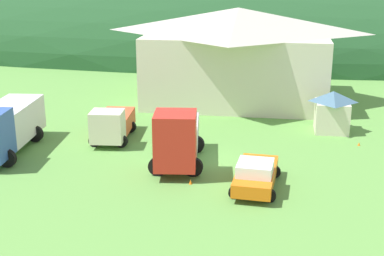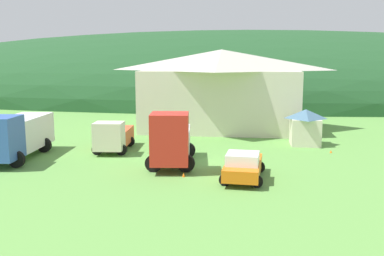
% 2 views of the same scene
% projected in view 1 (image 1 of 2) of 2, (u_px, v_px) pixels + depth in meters
% --- Properties ---
extents(ground_plane, '(200.00, 200.00, 0.00)m').
position_uv_depth(ground_plane, '(203.00, 161.00, 32.81)').
color(ground_plane, '#5B9342').
extents(forested_hill_backdrop, '(163.39, 60.00, 24.47)m').
position_uv_depth(forested_hill_backdrop, '(251.00, 38.00, 84.83)').
color(forested_hill_backdrop, '#1E4723').
rests_on(forested_hill_backdrop, ground).
extents(depot_building, '(16.10, 12.47, 7.92)m').
position_uv_depth(depot_building, '(237.00, 53.00, 46.37)').
color(depot_building, beige).
rests_on(depot_building, ground).
extents(play_shed_cream, '(2.50, 2.60, 2.94)m').
position_uv_depth(play_shed_cream, '(332.00, 111.00, 38.09)').
color(play_shed_cream, beige).
rests_on(play_shed_cream, ground).
extents(box_truck_blue, '(3.68, 8.03, 3.34)m').
position_uv_depth(box_truck_blue, '(3.00, 126.00, 33.61)').
color(box_truck_blue, '#3356AD').
rests_on(box_truck_blue, ground).
extents(light_truck_cream, '(2.85, 5.54, 2.42)m').
position_uv_depth(light_truck_cream, '(112.00, 124.00, 36.22)').
color(light_truck_cream, beige).
rests_on(light_truck_cream, ground).
extents(crane_truck_red, '(3.55, 6.82, 3.69)m').
position_uv_depth(crane_truck_red, '(177.00, 138.00, 31.46)').
color(crane_truck_red, red).
rests_on(crane_truck_red, ground).
extents(service_pickup_orange, '(2.65, 4.97, 1.66)m').
position_uv_depth(service_pickup_orange, '(256.00, 174.00, 28.56)').
color(service_pickup_orange, orange).
rests_on(service_pickup_orange, ground).
extents(traffic_cone_near_pickup, '(0.36, 0.36, 0.51)m').
position_uv_depth(traffic_cone_near_pickup, '(190.00, 184.00, 29.38)').
color(traffic_cone_near_pickup, orange).
rests_on(traffic_cone_near_pickup, ground).
extents(traffic_cone_mid_row, '(0.36, 0.36, 0.45)m').
position_uv_depth(traffic_cone_mid_row, '(359.00, 146.00, 35.51)').
color(traffic_cone_mid_row, orange).
rests_on(traffic_cone_mid_row, ground).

